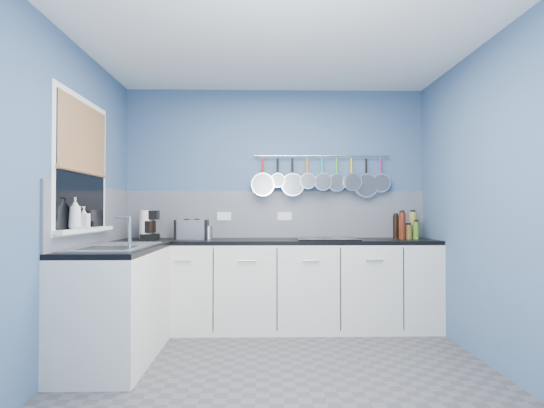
{
  "coord_description": "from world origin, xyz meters",
  "views": [
    {
      "loc": [
        -0.13,
        -3.18,
        1.18
      ],
      "look_at": [
        -0.05,
        0.75,
        1.25
      ],
      "focal_mm": 28.59,
      "sensor_mm": 36.0,
      "label": 1
    }
  ],
  "objects_px": {
    "paper_towel": "(146,225)",
    "coffee_maker": "(150,225)",
    "hob": "(326,239)",
    "soap_bottle_a": "(75,213)",
    "toaster": "(192,230)",
    "soap_bottle_b": "(84,217)",
    "canister": "(208,232)"
  },
  "relations": [
    {
      "from": "hob",
      "to": "soap_bottle_a",
      "type": "bearing_deg",
      "value": -151.39
    },
    {
      "from": "coffee_maker",
      "to": "toaster",
      "type": "relative_size",
      "value": 0.95
    },
    {
      "from": "coffee_maker",
      "to": "toaster",
      "type": "height_order",
      "value": "coffee_maker"
    },
    {
      "from": "soap_bottle_a",
      "to": "paper_towel",
      "type": "xyz_separation_m",
      "value": [
        0.21,
        1.17,
        -0.12
      ]
    },
    {
      "from": "paper_towel",
      "to": "hob",
      "type": "xyz_separation_m",
      "value": [
        1.83,
        -0.05,
        -0.14
      ]
    },
    {
      "from": "soap_bottle_b",
      "to": "coffee_maker",
      "type": "xyz_separation_m",
      "value": [
        0.25,
        1.01,
        -0.09
      ]
    },
    {
      "from": "paper_towel",
      "to": "toaster",
      "type": "height_order",
      "value": "paper_towel"
    },
    {
      "from": "coffee_maker",
      "to": "toaster",
      "type": "bearing_deg",
      "value": -4.59
    },
    {
      "from": "soap_bottle_a",
      "to": "toaster",
      "type": "xyz_separation_m",
      "value": [
        0.67,
        1.16,
        -0.17
      ]
    },
    {
      "from": "soap_bottle_a",
      "to": "hob",
      "type": "height_order",
      "value": "soap_bottle_a"
    },
    {
      "from": "canister",
      "to": "soap_bottle_b",
      "type": "bearing_deg",
      "value": -128.75
    },
    {
      "from": "canister",
      "to": "paper_towel",
      "type": "bearing_deg",
      "value": -176.87
    },
    {
      "from": "coffee_maker",
      "to": "hob",
      "type": "xyz_separation_m",
      "value": [
        1.79,
        -0.06,
        -0.14
      ]
    },
    {
      "from": "soap_bottle_b",
      "to": "canister",
      "type": "relative_size",
      "value": 1.3
    },
    {
      "from": "canister",
      "to": "soap_bottle_a",
      "type": "bearing_deg",
      "value": -124.91
    },
    {
      "from": "paper_towel",
      "to": "hob",
      "type": "bearing_deg",
      "value": -1.69
    },
    {
      "from": "paper_towel",
      "to": "hob",
      "type": "height_order",
      "value": "paper_towel"
    },
    {
      "from": "soap_bottle_a",
      "to": "soap_bottle_b",
      "type": "xyz_separation_m",
      "value": [
        0.0,
        0.16,
        -0.03
      ]
    },
    {
      "from": "toaster",
      "to": "hob",
      "type": "xyz_separation_m",
      "value": [
        1.36,
        -0.05,
        -0.09
      ]
    },
    {
      "from": "soap_bottle_a",
      "to": "soap_bottle_b",
      "type": "relative_size",
      "value": 1.39
    },
    {
      "from": "paper_towel",
      "to": "toaster",
      "type": "xyz_separation_m",
      "value": [
        0.46,
        -0.01,
        -0.05
      ]
    },
    {
      "from": "paper_towel",
      "to": "coffee_maker",
      "type": "bearing_deg",
      "value": 8.31
    },
    {
      "from": "soap_bottle_b",
      "to": "coffee_maker",
      "type": "bearing_deg",
      "value": 76.13
    },
    {
      "from": "toaster",
      "to": "canister",
      "type": "distance_m",
      "value": 0.17
    },
    {
      "from": "soap_bottle_a",
      "to": "coffee_maker",
      "type": "xyz_separation_m",
      "value": [
        0.25,
        1.17,
        -0.12
      ]
    },
    {
      "from": "soap_bottle_a",
      "to": "toaster",
      "type": "distance_m",
      "value": 1.35
    },
    {
      "from": "paper_towel",
      "to": "coffee_maker",
      "type": "xyz_separation_m",
      "value": [
        0.04,
        0.01,
        -0.0
      ]
    },
    {
      "from": "soap_bottle_a",
      "to": "coffee_maker",
      "type": "bearing_deg",
      "value": 77.93
    },
    {
      "from": "soap_bottle_b",
      "to": "paper_towel",
      "type": "distance_m",
      "value": 1.03
    },
    {
      "from": "soap_bottle_a",
      "to": "canister",
      "type": "height_order",
      "value": "soap_bottle_a"
    },
    {
      "from": "soap_bottle_a",
      "to": "toaster",
      "type": "relative_size",
      "value": 0.78
    },
    {
      "from": "toaster",
      "to": "canister",
      "type": "xyz_separation_m",
      "value": [
        0.16,
        0.04,
        -0.03
      ]
    }
  ]
}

